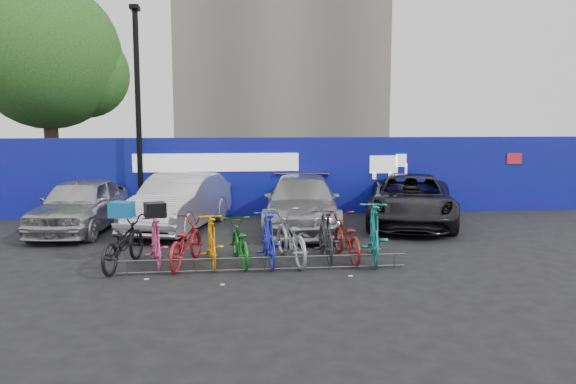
{
  "coord_description": "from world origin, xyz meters",
  "views": [
    {
      "loc": [
        -0.69,
        -11.2,
        2.92
      ],
      "look_at": [
        0.75,
        2.0,
        1.22
      ],
      "focal_mm": 35.0,
      "sensor_mm": 36.0,
      "label": 1
    }
  ],
  "objects": [
    {
      "name": "car_3",
      "position": [
        4.46,
        3.97,
        0.7
      ],
      "size": [
        3.72,
        5.49,
        1.4
      ],
      "primitive_type": "imported",
      "rotation": [
        0.0,
        0.0,
        -0.3
      ],
      "color": "black",
      "rests_on": "ground"
    },
    {
      "name": "ground",
      "position": [
        0.0,
        0.0,
        0.0
      ],
      "size": [
        100.0,
        100.0,
        0.0
      ],
      "primitive_type": "plane",
      "color": "black",
      "rests_on": "ground"
    },
    {
      "name": "bike_8",
      "position": [
        1.78,
        0.15,
        0.48
      ],
      "size": [
        0.77,
        1.86,
        0.96
      ],
      "primitive_type": "imported",
      "rotation": [
        0.0,
        0.0,
        3.22
      ],
      "color": "maroon",
      "rests_on": "ground"
    },
    {
      "name": "lamppost",
      "position": [
        -3.2,
        5.4,
        3.27
      ],
      "size": [
        0.25,
        0.5,
        6.11
      ],
      "color": "black",
      "rests_on": "ground"
    },
    {
      "name": "bike_1",
      "position": [
        -2.13,
        0.08,
        0.5
      ],
      "size": [
        0.81,
        1.72,
        1.0
      ],
      "primitive_type": "imported",
      "rotation": [
        0.0,
        0.0,
        3.35
      ],
      "color": "#E24481",
      "rests_on": "ground"
    },
    {
      "name": "bike_9",
      "position": [
        2.33,
        -0.02,
        0.61
      ],
      "size": [
        0.96,
        2.1,
        1.22
      ],
      "primitive_type": "imported",
      "rotation": [
        0.0,
        0.0,
        2.95
      ],
      "color": "#177C78",
      "rests_on": "ground"
    },
    {
      "name": "bike_2",
      "position": [
        -1.54,
        0.05,
        0.48
      ],
      "size": [
        1.09,
        1.94,
        0.96
      ],
      "primitive_type": "imported",
      "rotation": [
        0.0,
        0.0,
        2.88
      ],
      "color": "#AB1A20",
      "rests_on": "ground"
    },
    {
      "name": "bike_7",
      "position": [
        1.34,
        0.16,
        0.53
      ],
      "size": [
        0.54,
        1.78,
        1.06
      ],
      "primitive_type": "imported",
      "rotation": [
        0.0,
        0.0,
        3.12
      ],
      "color": "#28272A",
      "rests_on": "ground"
    },
    {
      "name": "cargo_crate",
      "position": [
        -2.77,
        0.0,
        1.17
      ],
      "size": [
        0.5,
        0.43,
        0.31
      ],
      "primitive_type": "cube",
      "rotation": [
        0.0,
        0.0,
        -0.28
      ],
      "color": "#1261AC",
      "rests_on": "bike_0"
    },
    {
      "name": "cargo_topcase",
      "position": [
        -2.13,
        0.08,
        1.15
      ],
      "size": [
        0.49,
        0.46,
        0.29
      ],
      "primitive_type": "cube",
      "rotation": [
        0.0,
        0.0,
        0.3
      ],
      "color": "black",
      "rests_on": "bike_1"
    },
    {
      "name": "hoarding",
      "position": [
        0.01,
        6.0,
        1.2
      ],
      "size": [
        22.0,
        0.18,
        2.4
      ],
      "color": "navy",
      "rests_on": "ground"
    },
    {
      "name": "bike_rack",
      "position": [
        -0.0,
        -0.6,
        0.16
      ],
      "size": [
        5.6,
        0.03,
        0.3
      ],
      "color": "#595B60",
      "rests_on": "ground"
    },
    {
      "name": "bike_6",
      "position": [
        0.58,
        0.09,
        0.53
      ],
      "size": [
        1.04,
        2.1,
        1.05
      ],
      "primitive_type": "imported",
      "rotation": [
        0.0,
        0.0,
        3.32
      ],
      "color": "#9C9EA2",
      "rests_on": "ground"
    },
    {
      "name": "bike_5",
      "position": [
        0.12,
        -0.04,
        0.54
      ],
      "size": [
        0.61,
        1.83,
        1.08
      ],
      "primitive_type": "imported",
      "rotation": [
        0.0,
        0.0,
        3.2
      ],
      "color": "#1F27B4",
      "rests_on": "ground"
    },
    {
      "name": "bike_4",
      "position": [
        -0.46,
        0.06,
        0.45
      ],
      "size": [
        0.84,
        1.78,
        0.9
      ],
      "primitive_type": "imported",
      "rotation": [
        0.0,
        0.0,
        3.29
      ],
      "color": "#14691B",
      "rests_on": "ground"
    },
    {
      "name": "tree",
      "position": [
        -6.77,
        10.06,
        5.07
      ],
      "size": [
        5.4,
        5.2,
        7.8
      ],
      "color": "#382314",
      "rests_on": "ground"
    },
    {
      "name": "car_2",
      "position": [
        1.31,
        3.64,
        0.71
      ],
      "size": [
        2.59,
        5.08,
        1.41
      ],
      "primitive_type": "imported",
      "rotation": [
        0.0,
        0.0,
        -0.13
      ],
      "color": "#9B9B9F",
      "rests_on": "ground"
    },
    {
      "name": "car_0",
      "position": [
        -4.55,
        3.92,
        0.72
      ],
      "size": [
        2.17,
        4.37,
        1.43
      ],
      "primitive_type": "imported",
      "rotation": [
        0.0,
        0.0,
        -0.12
      ],
      "color": "#A9A9AD",
      "rests_on": "ground"
    },
    {
      "name": "car_1",
      "position": [
        -1.97,
        3.93,
        0.74
      ],
      "size": [
        2.82,
        4.77,
        1.49
      ],
      "primitive_type": "imported",
      "rotation": [
        0.0,
        0.0,
        -0.3
      ],
      "color": "silver",
      "rests_on": "ground"
    },
    {
      "name": "bike_3",
      "position": [
        -1.02,
        0.01,
        0.51
      ],
      "size": [
        0.64,
        1.73,
        1.02
      ],
      "primitive_type": "imported",
      "rotation": [
        0.0,
        0.0,
        3.24
      ],
      "color": "orange",
      "rests_on": "ground"
    },
    {
      "name": "bike_0",
      "position": [
        -2.77,
        0.0,
        0.51
      ],
      "size": [
        1.09,
        2.04,
        1.02
      ],
      "primitive_type": "imported",
      "rotation": [
        0.0,
        0.0,
        2.92
      ],
      "color": "black",
      "rests_on": "ground"
    }
  ]
}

